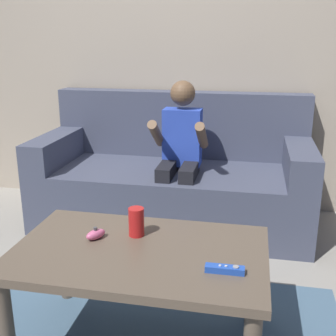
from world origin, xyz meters
name	(u,v)px	position (x,y,z in m)	size (l,w,h in m)	color
ground_plane	(110,309)	(0.00, 0.00, 0.00)	(8.53, 8.53, 0.00)	#9E998E
wall_back	(170,37)	(0.00, 1.50, 1.25)	(4.27, 0.05, 2.50)	#B2A38E
couch	(174,179)	(0.10, 1.11, 0.30)	(1.83, 0.80, 0.88)	#474C60
person_seated_on_couch	(180,150)	(0.18, 0.92, 0.56)	(0.34, 0.42, 0.99)	black
coffee_table	(140,264)	(0.21, -0.20, 0.38)	(1.00, 0.62, 0.45)	brown
game_remote_blue_near_edge	(225,269)	(0.55, -0.31, 0.46)	(0.14, 0.04, 0.03)	blue
nunchuk_pink	(96,234)	(0.01, -0.15, 0.47)	(0.09, 0.10, 0.05)	pink
soda_can	(136,222)	(0.17, -0.08, 0.51)	(0.07, 0.07, 0.12)	red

